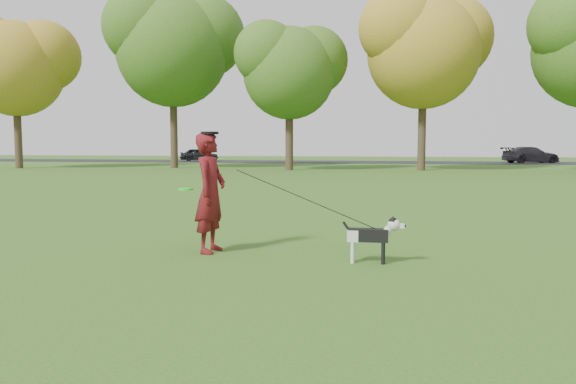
% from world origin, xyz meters
% --- Properties ---
extents(ground, '(120.00, 120.00, 0.00)m').
position_xyz_m(ground, '(0.00, 0.00, 0.00)').
color(ground, '#285116').
rests_on(ground, ground).
extents(road, '(120.00, 7.00, 0.02)m').
position_xyz_m(road, '(0.00, 40.00, 0.01)').
color(road, black).
rests_on(road, ground).
extents(man, '(0.50, 0.71, 1.85)m').
position_xyz_m(man, '(-0.97, -0.35, 0.92)').
color(man, '#57110C').
rests_on(man, ground).
extents(dog, '(0.88, 0.18, 0.67)m').
position_xyz_m(dog, '(1.51, -0.74, 0.41)').
color(dog, black).
rests_on(dog, ground).
extents(car_left, '(3.69, 2.45, 1.17)m').
position_xyz_m(car_left, '(-14.63, 40.00, 0.60)').
color(car_left, black).
rests_on(car_left, road).
extents(car_right, '(4.93, 3.19, 1.33)m').
position_xyz_m(car_right, '(13.66, 40.00, 0.68)').
color(car_right, black).
rests_on(car_right, road).
extents(man_held_items, '(3.06, 0.52, 1.40)m').
position_xyz_m(man_held_items, '(0.54, -0.57, 0.87)').
color(man_held_items, '#20FF20').
rests_on(man_held_items, ground).
extents(tree_row, '(51.74, 8.86, 12.01)m').
position_xyz_m(tree_row, '(-1.43, 26.07, 7.41)').
color(tree_row, '#38281C').
rests_on(tree_row, ground).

